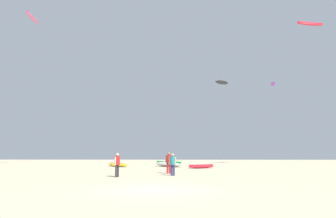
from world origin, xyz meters
TOP-DOWN VIEW (x-y plane):
  - ground_plane at (0.00, 0.00)m, footprint 120.00×120.00m
  - person_foreground at (-3.16, 6.89)m, footprint 0.38×0.50m
  - person_midground at (0.73, 8.29)m, footprint 0.51×0.37m
  - person_left at (0.38, 10.44)m, footprint 0.58×0.39m
  - kite_grounded_near at (-6.30, 22.48)m, footprint 3.95×4.34m
  - kite_grounded_mid at (3.76, 18.78)m, footprint 3.46×2.66m
  - kite_grounded_far at (0.00, 22.51)m, footprint 4.54×5.32m
  - kite_aloft_0 at (16.86, 32.36)m, footprint 1.60×2.59m
  - kite_aloft_1 at (10.06, 41.70)m, footprint 3.31×2.70m
  - kite_aloft_3 at (-18.23, 21.74)m, footprint 1.35×3.69m
  - kite_aloft_4 at (19.67, 24.33)m, footprint 4.14×1.85m

SIDE VIEW (x-z plane):
  - ground_plane at x=0.00m, z-range 0.00..0.00m
  - kite_grounded_mid at x=3.76m, z-range -0.01..0.41m
  - kite_grounded_near at x=-6.30m, z-range -0.03..0.55m
  - kite_grounded_far at x=0.00m, z-range -0.03..0.67m
  - person_midground at x=0.73m, z-range 0.14..1.78m
  - person_foreground at x=-3.16m, z-range 0.14..1.81m
  - person_left at x=0.38m, z-range 0.15..1.89m
  - kite_aloft_0 at x=16.86m, z-range 12.64..13.16m
  - kite_aloft_1 at x=10.06m, z-range 15.14..15.99m
  - kite_aloft_4 at x=19.67m, z-range 18.94..19.92m
  - kite_aloft_3 at x=-18.23m, z-range 19.23..20.00m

